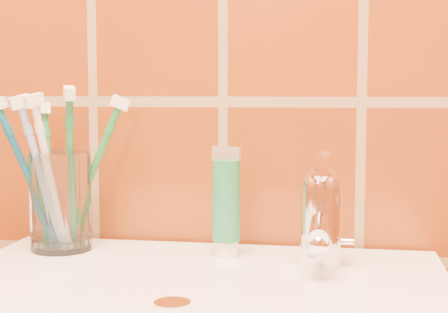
# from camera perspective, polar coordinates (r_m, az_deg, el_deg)

# --- Properties ---
(glass_tumbler) EXTENTS (0.08, 0.08, 0.13)m
(glass_tumbler) POSITION_cam_1_polar(r_m,az_deg,el_deg) (0.92, -13.40, -3.62)
(glass_tumbler) COLOR white
(glass_tumbler) RESTS_ON pedestal_sink
(toothpaste_tube) EXTENTS (0.04, 0.03, 0.14)m
(toothpaste_tube) POSITION_cam_1_polar(r_m,az_deg,el_deg) (0.85, 0.19, -4.08)
(toothpaste_tube) COLOR white
(toothpaste_tube) RESTS_ON pedestal_sink
(faucet) EXTENTS (0.05, 0.11, 0.12)m
(faucet) POSITION_cam_1_polar(r_m,az_deg,el_deg) (0.81, 8.04, -4.69)
(faucet) COLOR white
(faucet) RESTS_ON pedestal_sink
(toothbrush_0) EXTENTS (0.11, 0.13, 0.21)m
(toothbrush_0) POSITION_cam_1_polar(r_m,az_deg,el_deg) (0.94, -14.35, -1.63)
(toothbrush_0) COLOR #217C40
(toothbrush_0) RESTS_ON glass_tumbler
(toothbrush_1) EXTENTS (0.08, 0.11, 0.22)m
(toothbrush_1) POSITION_cam_1_polar(r_m,az_deg,el_deg) (0.89, -12.69, -1.20)
(toothbrush_1) COLOR #1B6837
(toothbrush_1) RESTS_ON glass_tumbler
(toothbrush_2) EXTENTS (0.13, 0.12, 0.20)m
(toothbrush_2) POSITION_cam_1_polar(r_m,az_deg,el_deg) (0.91, -15.92, -1.64)
(toothbrush_2) COLOR navy
(toothbrush_2) RESTS_ON glass_tumbler
(toothbrush_3) EXTENTS (0.14, 0.12, 0.20)m
(toothbrush_3) POSITION_cam_1_polar(r_m,az_deg,el_deg) (0.91, -10.94, -1.40)
(toothbrush_3) COLOR #1C6C30
(toothbrush_3) RESTS_ON glass_tumbler
(toothbrush_4) EXTENTS (0.10, 0.11, 0.22)m
(toothbrush_4) POSITION_cam_1_polar(r_m,az_deg,el_deg) (0.89, -14.24, -1.54)
(toothbrush_4) COLOR silver
(toothbrush_4) RESTS_ON glass_tumbler
(toothbrush_5) EXTENTS (0.13, 0.12, 0.22)m
(toothbrush_5) POSITION_cam_1_polar(r_m,az_deg,el_deg) (0.89, -14.84, -1.59)
(toothbrush_5) COLOR #79A2D7
(toothbrush_5) RESTS_ON glass_tumbler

